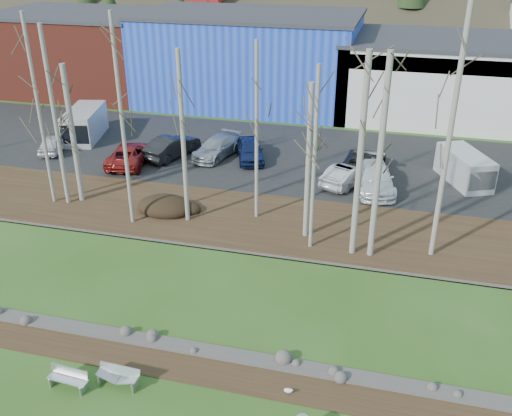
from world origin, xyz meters
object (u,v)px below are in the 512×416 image
(car_1, at_px, (172,146))
(car_2, at_px, (130,154))
(car_5, at_px, (344,175))
(car_8, at_px, (348,175))
(seagull, at_px, (288,390))
(car_7, at_px, (375,177))
(car_4, at_px, (250,150))
(car_3, at_px, (217,147))
(van_grey, at_px, (84,125))
(car_6, at_px, (362,163))
(bench_damaged, at_px, (119,376))
(car_0, at_px, (54,143))
(bench_intact, at_px, (68,378))
(van_white, at_px, (466,168))

(car_1, height_order, car_2, car_1)
(car_5, height_order, car_8, same)
(seagull, relative_size, car_7, 0.07)
(car_4, height_order, car_5, car_4)
(seagull, height_order, car_2, car_2)
(car_3, distance_m, van_grey, 11.43)
(car_6, distance_m, car_8, 2.31)
(bench_damaged, height_order, car_0, car_0)
(car_6, bearing_deg, bench_intact, 77.11)
(car_4, height_order, car_8, car_4)
(car_7, xyz_separation_m, van_grey, (-22.97, 4.03, 0.38))
(car_1, distance_m, van_grey, 8.46)
(car_4, height_order, car_7, car_7)
(bench_intact, distance_m, car_0, 25.67)
(bench_damaged, xyz_separation_m, car_4, (-1.11, 22.96, 0.52))
(car_1, relative_size, car_6, 0.87)
(car_5, bearing_deg, bench_intact, 93.06)
(car_4, bearing_deg, seagull, -91.83)
(bench_intact, distance_m, car_8, 22.35)
(car_6, height_order, van_grey, van_grey)
(bench_intact, height_order, van_white, van_white)
(car_2, relative_size, car_8, 1.26)
(car_8, bearing_deg, car_5, 23.49)
(car_0, height_order, van_white, van_white)
(bench_damaged, xyz_separation_m, car_8, (6.27, 20.27, 0.45))
(car_1, height_order, car_4, car_1)
(bench_damaged, relative_size, car_2, 0.32)
(car_6, bearing_deg, car_4, 4.38)
(car_0, xyz_separation_m, van_grey, (0.81, 3.16, 0.53))
(bench_damaged, relative_size, van_white, 0.33)
(car_4, bearing_deg, car_0, 167.61)
(car_5, bearing_deg, van_grey, 13.28)
(car_8, bearing_deg, car_3, 8.30)
(car_1, xyz_separation_m, car_5, (12.80, -1.84, -0.11))
(car_2, height_order, van_grey, van_grey)
(bench_damaged, relative_size, seagull, 4.41)
(car_1, bearing_deg, car_3, -146.52)
(bench_intact, height_order, car_0, car_0)
(seagull, bearing_deg, bench_intact, -156.18)
(bench_damaged, height_order, car_1, car_1)
(car_0, xyz_separation_m, car_5, (21.83, -0.62, 0.04))
(bench_damaged, relative_size, car_1, 0.35)
(car_1, distance_m, car_4, 5.74)
(car_0, height_order, car_6, car_6)
(car_3, distance_m, car_8, 10.26)
(car_5, bearing_deg, car_4, 2.83)
(car_0, bearing_deg, van_grey, -119.56)
(car_1, xyz_separation_m, van_grey, (-8.22, 1.95, 0.38))
(car_1, bearing_deg, car_5, -169.86)
(car_6, relative_size, car_8, 1.33)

